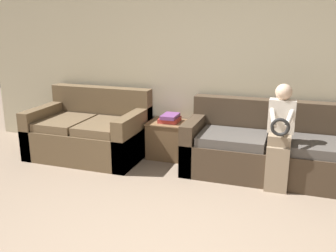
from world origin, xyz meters
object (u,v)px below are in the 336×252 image
(child_left_seated, at_px, (280,132))
(book_stack, at_px, (170,118))
(side_shelf, at_px, (170,139))
(couch_side, at_px, (90,133))
(couch_main, at_px, (268,150))

(child_left_seated, xyz_separation_m, book_stack, (-1.45, 0.53, -0.09))
(side_shelf, bearing_deg, couch_side, -165.68)
(child_left_seated, distance_m, side_shelf, 1.59)
(couch_side, bearing_deg, book_stack, 14.52)
(couch_side, xyz_separation_m, side_shelf, (1.07, 0.27, -0.06))
(couch_main, relative_size, child_left_seated, 1.71)
(couch_main, relative_size, couch_side, 1.32)
(couch_side, height_order, side_shelf, couch_side)
(side_shelf, bearing_deg, book_stack, 96.45)
(child_left_seated, bearing_deg, couch_side, 174.18)
(child_left_seated, distance_m, book_stack, 1.55)
(couch_side, xyz_separation_m, book_stack, (1.07, 0.28, 0.23))
(couch_main, height_order, side_shelf, couch_main)
(child_left_seated, height_order, side_shelf, child_left_seated)
(child_left_seated, xyz_separation_m, side_shelf, (-1.45, 0.53, -0.39))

